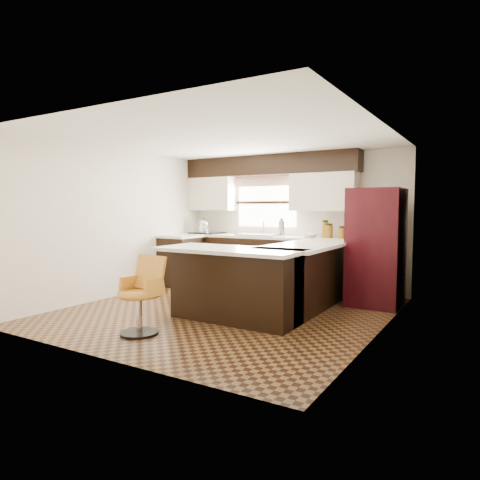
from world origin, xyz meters
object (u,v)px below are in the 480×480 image
Objects in this scene: peninsula_return at (235,286)px; peninsula_long at (303,279)px; refrigerator at (376,247)px; bar_chair at (139,296)px.

peninsula_long is at bearing 61.70° from peninsula_return.
refrigerator is at bearing 45.63° from peninsula_long.
peninsula_long is 1.12× the size of refrigerator.
peninsula_long is at bearing 63.71° from bar_chair.
refrigerator is 1.93× the size of bar_chair.
peninsula_long reaches higher than bar_chair.
refrigerator reaches higher than bar_chair.
bar_chair is (-0.63, -1.09, -0.00)m from peninsula_return.
peninsula_long is 2.36m from bar_chair.
peninsula_long is 1.11m from peninsula_return.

